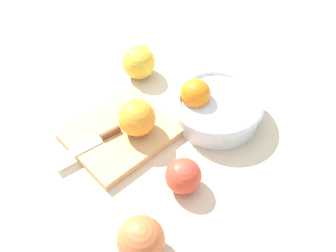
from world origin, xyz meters
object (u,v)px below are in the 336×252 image
object	(u,v)px
knife	(96,140)
apple_back_right_2	(183,176)
apple_front_left	(139,62)
apple_back_right	(141,240)
orange_on_board	(137,118)
bowl	(215,106)
cutting_board	(121,134)

from	to	relation	value
knife	apple_back_right_2	world-z (taller)	apple_back_right_2
apple_front_left	apple_back_right	bearing A→B (deg)	44.43
orange_on_board	apple_back_right	distance (m)	0.26
apple_back_right_2	apple_front_left	size ratio (longest dim) A/B	0.89
knife	bowl	bearing A→B (deg)	149.99
apple_front_left	apple_back_right_2	bearing A→B (deg)	58.75
orange_on_board	apple_front_left	size ratio (longest dim) A/B	0.98
orange_on_board	knife	size ratio (longest dim) A/B	0.50
bowl	orange_on_board	world-z (taller)	bowl
cutting_board	apple_back_right	world-z (taller)	apple_back_right
apple_back_right	apple_back_right_2	size ratio (longest dim) A/B	1.18
cutting_board	apple_back_right_2	size ratio (longest dim) A/B	3.02
bowl	apple_front_left	xyz separation A→B (m)	(0.01, -0.22, 0.00)
cutting_board	apple_back_right	size ratio (longest dim) A/B	2.55
cutting_board	apple_front_left	size ratio (longest dim) A/B	2.68
apple_back_right	bowl	bearing A→B (deg)	-164.19
orange_on_board	apple_back_right	world-z (taller)	orange_on_board
bowl	apple_front_left	distance (m)	0.22
bowl	apple_back_right_2	world-z (taller)	bowl
knife	apple_back_right_2	distance (m)	0.20
cutting_board	orange_on_board	distance (m)	0.06
cutting_board	orange_on_board	xyz separation A→B (m)	(-0.03, 0.03, 0.05)
orange_on_board	apple_front_left	world-z (taller)	orange_on_board
knife	apple_back_right	size ratio (longest dim) A/B	1.84
apple_back_right_2	apple_back_right	bearing A→B (deg)	11.65
bowl	apple_front_left	world-z (taller)	bowl
apple_back_right_2	apple_front_left	world-z (taller)	apple_front_left
bowl	apple_back_right_2	bearing A→B (deg)	19.07
apple_back_right_2	knife	bearing A→B (deg)	-76.60
cutting_board	knife	size ratio (longest dim) A/B	1.39
apple_front_left	knife	bearing A→B (deg)	21.99
bowl	apple_back_right	xyz separation A→B (m)	(0.33, 0.09, 0.00)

